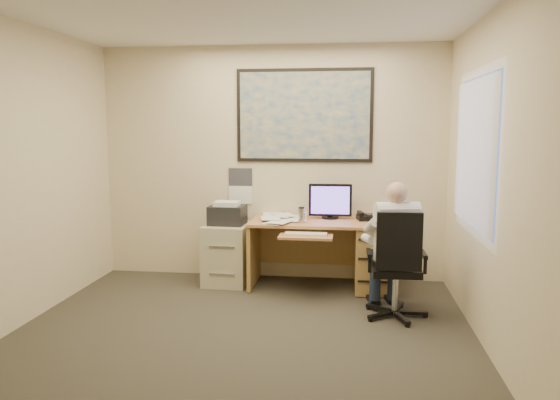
# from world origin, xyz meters

# --- Properties ---
(room_shell) EXTENTS (4.00, 4.50, 2.70)m
(room_shell) POSITION_xyz_m (0.00, 0.00, 1.35)
(room_shell) COLOR #343028
(room_shell) RESTS_ON ground
(desk) EXTENTS (1.60, 0.97, 1.13)m
(desk) POSITION_xyz_m (0.96, 1.90, 0.45)
(desk) COLOR tan
(desk) RESTS_ON ground
(world_map) EXTENTS (1.56, 0.03, 1.06)m
(world_map) POSITION_xyz_m (0.38, 2.23, 1.90)
(world_map) COLOR #1E4C93
(world_map) RESTS_ON room_shell
(wall_calendar) EXTENTS (0.28, 0.01, 0.42)m
(wall_calendar) POSITION_xyz_m (-0.37, 2.24, 1.08)
(wall_calendar) COLOR white
(wall_calendar) RESTS_ON room_shell
(window_blinds) EXTENTS (0.06, 1.40, 1.30)m
(window_blinds) POSITION_xyz_m (1.97, 0.80, 1.55)
(window_blinds) COLOR silver
(window_blinds) RESTS_ON room_shell
(filing_cabinet) EXTENTS (0.51, 0.60, 0.94)m
(filing_cabinet) POSITION_xyz_m (-0.46, 1.91, 0.40)
(filing_cabinet) COLOR #C0BA9A
(filing_cabinet) RESTS_ON ground
(office_chair) EXTENTS (0.62, 0.62, 1.03)m
(office_chair) POSITION_xyz_m (1.34, 0.96, 0.30)
(office_chair) COLOR black
(office_chair) RESTS_ON ground
(person) EXTENTS (0.67, 0.84, 1.27)m
(person) POSITION_xyz_m (1.34, 1.03, 0.64)
(person) COLOR silver
(person) RESTS_ON office_chair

